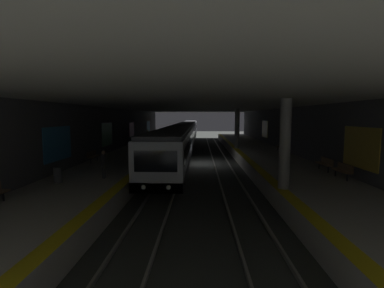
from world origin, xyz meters
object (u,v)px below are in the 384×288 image
at_px(bench_left_mid, 325,163).
at_px(person_walking_mid, 148,135).
at_px(pillar_near, 285,144).
at_px(pillar_far, 237,129).
at_px(bench_left_near, 343,170).
at_px(bench_left_far, 280,146).
at_px(bench_right_mid, 93,156).
at_px(person_waiting_near, 104,163).
at_px(trash_bin, 58,175).
at_px(metro_train, 186,133).

height_order(bench_left_mid, person_walking_mid, person_walking_mid).
height_order(pillar_near, pillar_far, same).
relative_size(bench_left_near, bench_left_far, 1.00).
bearing_deg(person_walking_mid, bench_right_mid, 176.83).
bearing_deg(bench_left_mid, person_waiting_near, 100.64).
height_order(bench_left_far, trash_bin, bench_left_far).
relative_size(pillar_near, bench_left_near, 2.68).
height_order(pillar_far, person_walking_mid, pillar_far).
bearing_deg(bench_right_mid, bench_left_mid, -100.15).
distance_m(pillar_near, pillar_far, 17.81).
bearing_deg(bench_right_mid, trash_bin, -173.92).
xyz_separation_m(person_waiting_near, person_walking_mid, (23.87, 1.90, 0.04)).
distance_m(pillar_far, person_waiting_near, 18.71).
height_order(pillar_far, trash_bin, pillar_far).
bearing_deg(person_walking_mid, trash_bin, 179.38).
xyz_separation_m(pillar_near, pillar_far, (17.81, 0.00, 0.00)).
xyz_separation_m(bench_right_mid, trash_bin, (-6.90, -0.73, -0.10)).
bearing_deg(pillar_near, bench_left_far, -15.57).
height_order(pillar_far, bench_left_near, pillar_far).
xyz_separation_m(pillar_far, metro_train, (11.81, 6.55, -1.30)).
bearing_deg(metro_train, person_walking_mid, 124.79).
height_order(person_walking_mid, trash_bin, person_walking_mid).
xyz_separation_m(person_walking_mid, trash_bin, (-25.06, 0.27, -0.51)).
height_order(metro_train, trash_bin, metro_train).
relative_size(pillar_near, bench_left_mid, 2.68).
xyz_separation_m(pillar_far, person_walking_mid, (8.10, 11.88, -1.34)).
relative_size(bench_left_near, person_waiting_near, 1.03).
distance_m(pillar_near, bench_left_mid, 6.54).
distance_m(pillar_far, person_walking_mid, 14.44).
relative_size(metro_train, bench_left_near, 34.87).
relative_size(bench_left_mid, person_walking_mid, 0.99).
xyz_separation_m(metro_train, person_walking_mid, (-3.70, 5.33, -0.04)).
distance_m(bench_left_near, trash_bin, 16.41).
distance_m(person_waiting_near, trash_bin, 2.52).
height_order(bench_left_far, person_walking_mid, person_walking_mid).
bearing_deg(person_waiting_near, person_walking_mid, 4.56).
distance_m(metro_train, bench_left_far, 18.13).
relative_size(pillar_far, trash_bin, 5.35).
bearing_deg(pillar_far, bench_right_mid, 127.96).
height_order(bench_left_far, bench_right_mid, same).
height_order(pillar_near, metro_train, pillar_near).
height_order(pillar_near, bench_left_mid, pillar_near).
relative_size(bench_left_far, person_waiting_near, 1.03).
height_order(pillar_far, metro_train, pillar_far).
distance_m(metro_train, trash_bin, 29.31).
relative_size(pillar_far, bench_left_near, 2.68).
distance_m(metro_train, person_waiting_near, 27.79).
bearing_deg(bench_left_far, person_walking_mid, 55.84).
height_order(metro_train, bench_right_mid, metro_train).
distance_m(metro_train, bench_right_mid, 22.76).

